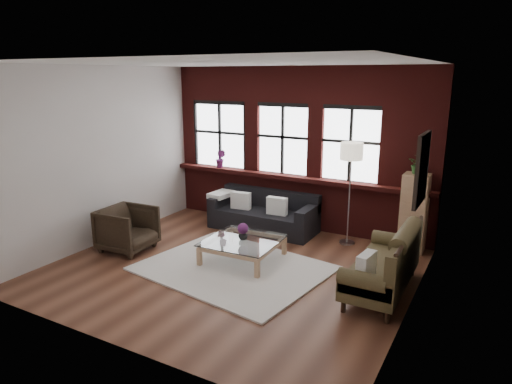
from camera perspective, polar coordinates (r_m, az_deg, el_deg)
The scene contains 26 objects.
floor at distance 7.49m, azimuth -2.93°, elevation -9.48°, with size 5.50×5.50×0.00m, color #522C1E.
ceiling at distance 6.84m, azimuth -3.29°, elevation 15.82°, with size 5.50×5.50×0.00m, color white.
wall_back at distance 9.17m, azimuth 5.23°, elevation 5.40°, with size 5.50×5.50×0.00m, color beige.
wall_front at distance 5.11m, azimuth -18.10°, elevation -2.59°, with size 5.50×5.50×0.00m, color beige.
wall_left at distance 8.74m, azimuth -18.63°, elevation 4.26°, with size 5.00×5.00×0.00m, color beige.
wall_right at distance 6.04m, azimuth 19.64°, elevation -0.15°, with size 5.00×5.00×0.00m, color beige.
brick_backwall at distance 9.12m, azimuth 5.07°, elevation 5.35°, with size 5.50×0.12×3.20m, color #501412, non-canonical shape.
sill_ledge at distance 9.14m, azimuth 4.77°, elevation 1.81°, with size 5.50×0.30×0.08m, color #501412.
window_left at distance 9.96m, azimuth -4.46°, elevation 7.01°, with size 1.38×0.10×1.50m, color black, non-canonical shape.
window_mid at distance 9.23m, azimuth 3.41°, elevation 6.44°, with size 1.38×0.10×1.50m, color black, non-canonical shape.
window_right at distance 8.72m, azimuth 11.77°, elevation 5.69°, with size 1.38×0.10×1.50m, color black, non-canonical shape.
wall_poster at distance 6.28m, azimuth 20.03°, elevation 2.69°, with size 0.05×0.74×0.94m, color black, non-canonical shape.
shag_rug at distance 7.45m, azimuth -2.87°, elevation -9.48°, with size 2.78×2.19×0.03m, color beige.
dark_sofa at distance 9.11m, azimuth 0.90°, elevation -2.44°, with size 2.13×0.86×0.77m, color black, non-canonical shape.
pillow_a at distance 9.19m, azimuth -1.90°, elevation -1.07°, with size 0.40×0.14×0.34m, color white.
pillow_b at distance 8.81m, azimuth 2.64°, elevation -1.75°, with size 0.40×0.14×0.34m, color white.
vintage_settee at distance 6.76m, azimuth 15.54°, elevation -8.13°, with size 0.83×1.87×1.00m, color #473B20, non-canonical shape.
pillow_settee at distance 6.22m, azimuth 13.61°, elevation -8.95°, with size 0.14×0.38×0.34m, color white.
armchair at distance 8.39m, azimuth -15.76°, elevation -4.48°, with size 0.83×0.86×0.78m, color black.
coffee_table at distance 7.68m, azimuth -1.63°, elevation -7.33°, with size 1.17×1.17×0.39m, color tan, non-canonical shape.
vase at distance 7.58m, azimuth -1.64°, elevation -5.41°, with size 0.15×0.15×0.16m, color #B2B2B2.
flowers at distance 7.54m, azimuth -1.65°, elevation -4.58°, with size 0.18×0.18×0.18m, color #63225F.
drawer_chest at distance 8.42m, azimuth 19.15°, elevation -2.49°, with size 0.43×0.43×1.39m, color tan.
potted_plant_top at distance 8.22m, azimuth 19.64°, elevation 3.29°, with size 0.31×0.27×0.34m, color #2D5923.
floor_lamp at distance 8.39m, azimuth 11.62°, elevation 0.21°, with size 0.40×0.40×2.03m, color #A5A5A8, non-canonical shape.
sill_plant at distance 9.88m, azimuth -4.44°, elevation 4.19°, with size 0.22×0.18×0.40m, color #63225F.
Camera 1 is at (3.64, -5.80, 3.04)m, focal length 32.00 mm.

